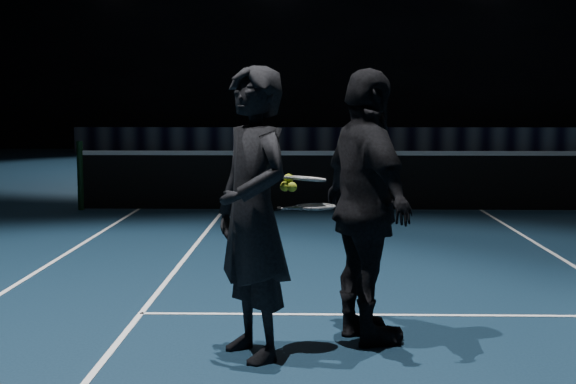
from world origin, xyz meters
name	(u,v)px	position (x,y,z in m)	size (l,w,h in m)	color
floor	(482,211)	(0.00, 0.00, 0.00)	(36.00, 36.00, 0.00)	black
wall_back	(381,16)	(0.00, 18.00, 5.00)	(30.00, 30.00, 0.00)	black
court_lines	(482,211)	(0.00, 0.00, 0.00)	(10.98, 23.78, 0.01)	white
net_post_left	(80,176)	(-6.40, 0.00, 0.55)	(0.10, 0.10, 1.10)	black
net_mesh	(483,183)	(0.00, 0.00, 0.45)	(12.80, 0.02, 0.86)	black
net_tape	(484,153)	(0.00, 0.00, 0.92)	(12.80, 0.03, 0.07)	white
sponsor_backdrop	(386,140)	(0.00, 15.50, 0.45)	(22.00, 0.15, 0.90)	black
player_a	(253,213)	(-3.13, -7.46, 0.96)	(0.70, 0.46, 1.92)	black
player_b	(367,207)	(-2.36, -7.11, 0.96)	(1.13, 0.47, 1.92)	black
racket_lower	(315,207)	(-2.72, -7.27, 0.98)	(0.68, 0.22, 0.03)	black
racket_upper	(306,179)	(-2.78, -7.26, 1.17)	(0.68, 0.22, 0.03)	black
tennis_balls	(288,184)	(-2.90, -7.35, 1.14)	(0.12, 0.10, 0.12)	yellow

